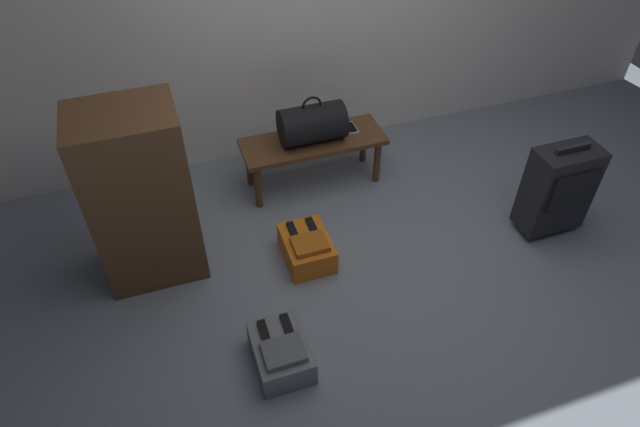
{
  "coord_description": "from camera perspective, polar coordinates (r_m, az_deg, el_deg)",
  "views": [
    {
      "loc": [
        -1.21,
        -1.95,
        2.58
      ],
      "look_at": [
        -0.39,
        0.45,
        0.25
      ],
      "focal_mm": 30.99,
      "sensor_mm": 36.0,
      "label": 1
    }
  ],
  "objects": [
    {
      "name": "backpack_grey",
      "position": [
        2.98,
        -4.03,
        -14.08
      ],
      "size": [
        0.28,
        0.38,
        0.21
      ],
      "color": "slate",
      "rests_on": "ground"
    },
    {
      "name": "duffel_bag_black",
      "position": [
        3.77,
        -0.82,
        9.27
      ],
      "size": [
        0.44,
        0.26,
        0.34
      ],
      "color": "black",
      "rests_on": "bench"
    },
    {
      "name": "ground_plane",
      "position": [
        3.45,
        8.64,
        -6.46
      ],
      "size": [
        6.6,
        6.6,
        0.0
      ],
      "primitive_type": "plane",
      "color": "slate"
    },
    {
      "name": "backpack_orange",
      "position": [
        3.45,
        -1.36,
        -3.55
      ],
      "size": [
        0.28,
        0.38,
        0.21
      ],
      "color": "orange",
      "rests_on": "ground"
    },
    {
      "name": "cell_phone",
      "position": [
        3.96,
        3.2,
        8.84
      ],
      "size": [
        0.07,
        0.14,
        0.01
      ],
      "color": "silver",
      "rests_on": "bench"
    },
    {
      "name": "bench",
      "position": [
        3.88,
        -0.71,
        6.96
      ],
      "size": [
        1.0,
        0.36,
        0.38
      ],
      "color": "brown",
      "rests_on": "ground"
    },
    {
      "name": "suitcase_upright_charcoal",
      "position": [
        3.79,
        23.38,
        2.38
      ],
      "size": [
        0.41,
        0.25,
        0.67
      ],
      "color": "black",
      "rests_on": "ground"
    },
    {
      "name": "side_cabinet",
      "position": [
        3.26,
        -17.97,
        1.63
      ],
      "size": [
        0.56,
        0.44,
        1.1
      ],
      "color": "brown",
      "rests_on": "ground"
    }
  ]
}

